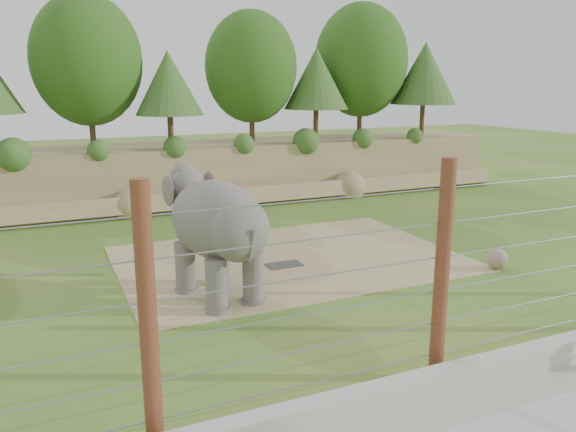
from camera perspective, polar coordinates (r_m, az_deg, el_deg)
name	(u,v)px	position (r m, az deg, el deg)	size (l,w,h in m)	color
ground	(320,295)	(14.27, 3.31, -7.97)	(90.00, 90.00, 0.00)	#396C1F
back_embankment	(201,111)	(25.40, -8.79, 10.47)	(30.00, 5.52, 8.77)	#8B7750
dirt_patch	(290,258)	(17.02, 0.16, -4.34)	(10.00, 7.00, 0.02)	#9E8C5E
drain_grate	(284,265)	(16.38, -0.39, -4.97)	(1.00, 0.60, 0.03)	#262628
elephant	(217,238)	(13.71, -7.20, -2.18)	(1.63, 3.80, 3.08)	#5D5853
stone_ball	(497,259)	(17.08, 20.48, -4.08)	(0.60, 0.60, 0.60)	gray
retaining_wall	(454,379)	(10.41, 16.54, -15.58)	(26.00, 0.35, 0.50)	#B5B3A7
barrier_fence	(442,273)	(10.06, 15.36, -5.64)	(20.26, 0.26, 4.00)	#572C1B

